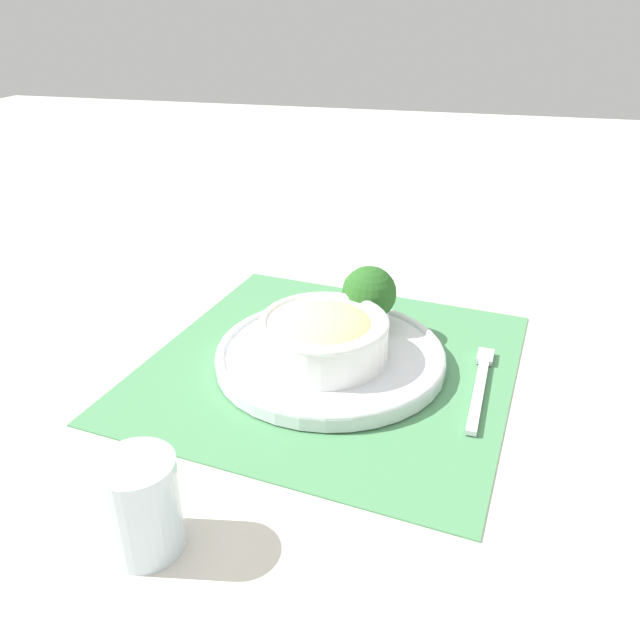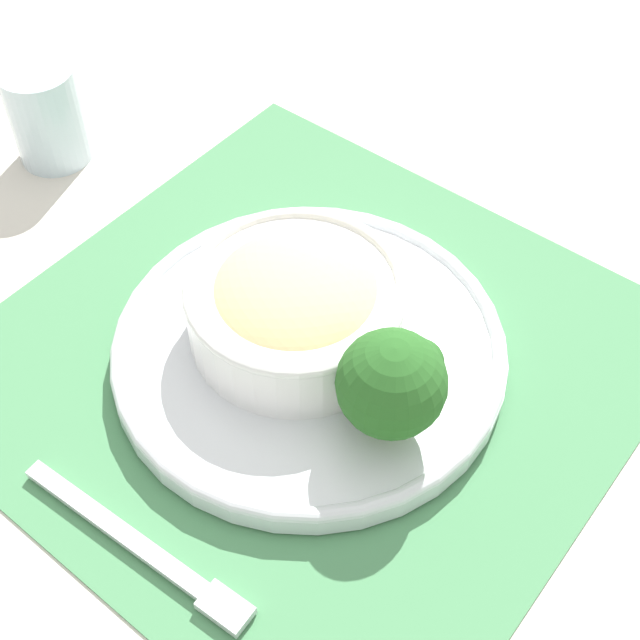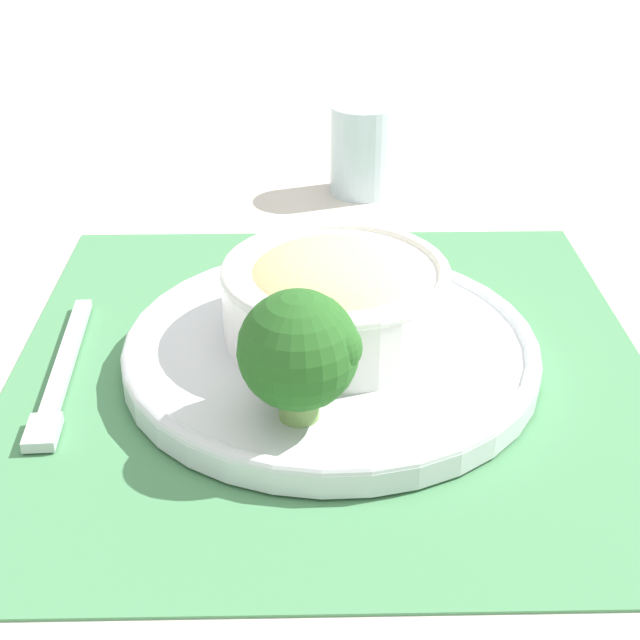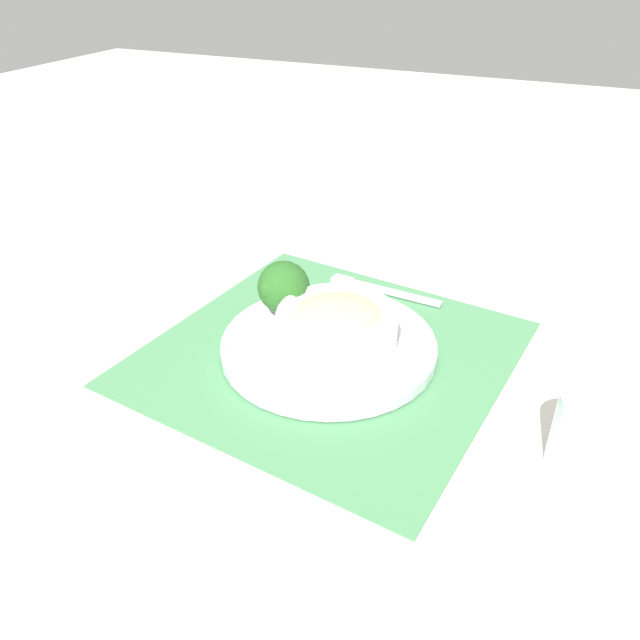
{
  "view_description": "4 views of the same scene",
  "coord_description": "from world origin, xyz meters",
  "px_view_note": "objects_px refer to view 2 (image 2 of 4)",
  "views": [
    {
      "loc": [
        0.15,
        -0.66,
        0.42
      ],
      "look_at": [
        -0.02,
        0.02,
        0.05
      ],
      "focal_mm": 35.0,
      "sensor_mm": 36.0,
      "label": 1
    },
    {
      "loc": [
        0.34,
        0.22,
        0.53
      ],
      "look_at": [
        -0.01,
        0.0,
        0.03
      ],
      "focal_mm": 50.0,
      "sensor_mm": 36.0,
      "label": 2
    },
    {
      "loc": [
        0.09,
        0.52,
        0.34
      ],
      "look_at": [
        0.01,
        0.01,
        0.04
      ],
      "focal_mm": 50.0,
      "sensor_mm": 36.0,
      "label": 3
    },
    {
      "loc": [
        -0.64,
        -0.27,
        0.48
      ],
      "look_at": [
        0.0,
        0.01,
        0.05
      ],
      "focal_mm": 35.0,
      "sensor_mm": 36.0,
      "label": 4
    }
  ],
  "objects_px": {
    "fork": "(156,557)",
    "bowl": "(296,303)",
    "broccoli_floret": "(392,384)",
    "water_glass": "(48,119)"
  },
  "relations": [
    {
      "from": "fork",
      "to": "bowl",
      "type": "bearing_deg",
      "value": -171.17
    },
    {
      "from": "bowl",
      "to": "fork",
      "type": "relative_size",
      "value": 0.86
    },
    {
      "from": "bowl",
      "to": "broccoli_floret",
      "type": "xyz_separation_m",
      "value": [
        0.04,
        0.1,
        0.02
      ]
    },
    {
      "from": "water_glass",
      "to": "fork",
      "type": "height_order",
      "value": "water_glass"
    },
    {
      "from": "broccoli_floret",
      "to": "fork",
      "type": "xyz_separation_m",
      "value": [
        0.15,
        -0.08,
        -0.06
      ]
    },
    {
      "from": "broccoli_floret",
      "to": "bowl",
      "type": "bearing_deg",
      "value": -111.28
    },
    {
      "from": "fork",
      "to": "water_glass",
      "type": "bearing_deg",
      "value": -125.53
    },
    {
      "from": "bowl",
      "to": "water_glass",
      "type": "height_order",
      "value": "water_glass"
    },
    {
      "from": "water_glass",
      "to": "fork",
      "type": "bearing_deg",
      "value": 50.18
    },
    {
      "from": "broccoli_floret",
      "to": "water_glass",
      "type": "relative_size",
      "value": 0.93
    }
  ]
}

